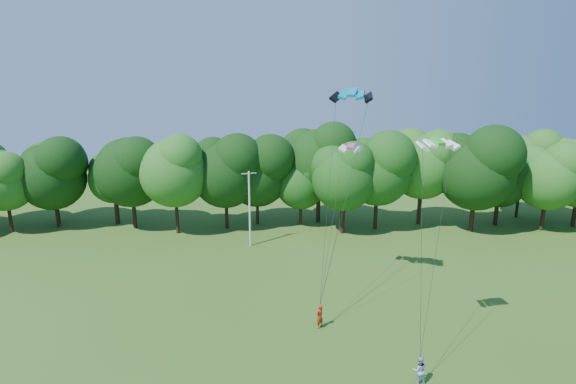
{
  "coord_description": "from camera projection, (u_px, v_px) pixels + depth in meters",
  "views": [
    {
      "loc": [
        -1.06,
        -16.95,
        17.51
      ],
      "look_at": [
        -0.04,
        13.0,
        10.12
      ],
      "focal_mm": 28.0,
      "sensor_mm": 36.0,
      "label": 1
    }
  ],
  "objects": [
    {
      "name": "kite_pink",
      "position": [
        351.0,
        146.0,
        37.06
      ],
      "size": [
        2.09,
        1.56,
        0.39
      ],
      "rotation": [
        0.0,
        0.0,
        -0.39
      ],
      "color": "#C5368D",
      "rests_on": "ground"
    },
    {
      "name": "kite_flyer_left",
      "position": [
        320.0,
        316.0,
        32.64
      ],
      "size": [
        0.79,
        0.78,
        1.84
      ],
      "primitive_type": "imported",
      "rotation": [
        0.0,
        0.0,
        3.91
      ],
      "color": "#B42A17",
      "rests_on": "ground"
    },
    {
      "name": "utility_pole",
      "position": [
        250.0,
        208.0,
        48.24
      ],
      "size": [
        1.61,
        0.57,
        8.3
      ],
      "rotation": [
        0.0,
        0.0,
        0.3
      ],
      "color": "silver",
      "rests_on": "ground"
    },
    {
      "name": "tree_back_east",
      "position": [
        523.0,
        159.0,
        57.73
      ],
      "size": [
        8.57,
        8.57,
        12.46
      ],
      "color": "#301C13",
      "rests_on": "ground"
    },
    {
      "name": "tree_back_center",
      "position": [
        319.0,
        155.0,
        55.52
      ],
      "size": [
        9.59,
        9.59,
        13.94
      ],
      "color": "#311F13",
      "rests_on": "ground"
    },
    {
      "name": "kite_green",
      "position": [
        438.0,
        141.0,
        26.83
      ],
      "size": [
        2.57,
        1.53,
        0.42
      ],
      "rotation": [
        0.0,
        0.0,
        0.19
      ],
      "color": "green",
      "rests_on": "ground"
    },
    {
      "name": "tree_back_west",
      "position": [
        52.0,
        164.0,
        55.31
      ],
      "size": [
        8.46,
        8.46,
        12.3
      ],
      "color": "#382816",
      "rests_on": "ground"
    },
    {
      "name": "kite_flyer_right",
      "position": [
        419.0,
        370.0,
        26.62
      ],
      "size": [
        0.86,
        0.67,
        1.76
      ],
      "primitive_type": "imported",
      "rotation": [
        0.0,
        0.0,
        3.13
      ],
      "color": "#9DB0DB",
      "rests_on": "ground"
    },
    {
      "name": "kite_teal",
      "position": [
        352.0,
        92.0,
        33.29
      ],
      "size": [
        3.32,
        2.32,
        0.67
      ],
      "rotation": [
        0.0,
        0.0,
        -0.35
      ],
      "color": "#0583A2",
      "rests_on": "ground"
    }
  ]
}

